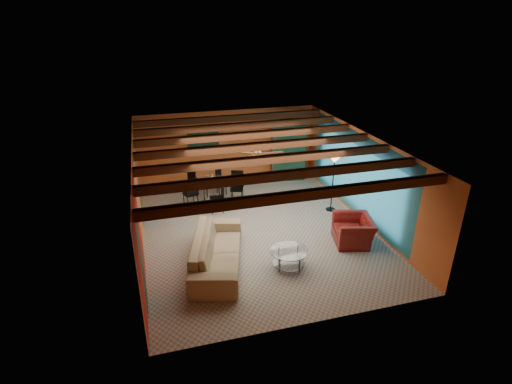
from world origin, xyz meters
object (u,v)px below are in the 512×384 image
object	(u,v)px
armoire	(287,152)
floor_lamp	(333,183)
dining_table	(213,187)
armchair	(353,230)
vase	(212,169)
coffee_table	(289,258)
potted_plant	(288,119)
sofa	(217,251)

from	to	relation	value
armoire	floor_lamp	size ratio (longest dim) A/B	1.11
armoire	dining_table	bearing A→B (deg)	-144.49
armchair	floor_lamp	size ratio (longest dim) A/B	0.61
vase	armchair	bearing A→B (deg)	-48.71
coffee_table	armoire	size ratio (longest dim) A/B	0.46
coffee_table	dining_table	world-z (taller)	dining_table
armchair	dining_table	size ratio (longest dim) A/B	0.55
coffee_table	floor_lamp	xyz separation A→B (m)	(2.41, 2.65, 0.68)
coffee_table	armoire	world-z (taller)	armoire
potted_plant	vase	bearing A→B (deg)	-156.60
coffee_table	armoire	bearing A→B (deg)	70.94
coffee_table	vase	xyz separation A→B (m)	(-1.13, 4.34, 0.91)
sofa	coffee_table	xyz separation A→B (m)	(1.71, -0.55, -0.18)
dining_table	armoire	xyz separation A→B (m)	(3.10, 1.34, 0.50)
sofa	coffee_table	size ratio (longest dim) A/B	3.03
dining_table	floor_lamp	distance (m)	3.95
sofa	dining_table	bearing A→B (deg)	6.53
coffee_table	armchair	bearing A→B (deg)	16.92
dining_table	sofa	bearing A→B (deg)	-98.58
dining_table	potted_plant	world-z (taller)	potted_plant
coffee_table	dining_table	size ratio (longest dim) A/B	0.47
sofa	coffee_table	world-z (taller)	sofa
vase	dining_table	bearing A→B (deg)	0.00
armoire	floor_lamp	distance (m)	3.07
armchair	coffee_table	distance (m)	2.21
armoire	potted_plant	xyz separation A→B (m)	(0.00, 0.00, 1.27)
dining_table	potted_plant	distance (m)	3.81
dining_table	armoire	bearing A→B (deg)	23.40
dining_table	armoire	world-z (taller)	armoire
sofa	floor_lamp	world-z (taller)	floor_lamp
armchair	armoire	distance (m)	5.08
sofa	vase	xyz separation A→B (m)	(0.57, 3.79, 0.74)
sofa	armchair	xyz separation A→B (m)	(3.82, 0.09, -0.05)
sofa	floor_lamp	xyz separation A→B (m)	(4.12, 2.10, 0.51)
armchair	potted_plant	world-z (taller)	potted_plant
armoire	floor_lamp	xyz separation A→B (m)	(0.45, -3.03, -0.10)
coffee_table	armoire	xyz separation A→B (m)	(1.96, 5.68, 0.79)
coffee_table	floor_lamp	world-z (taller)	floor_lamp
vase	sofa	bearing A→B (deg)	-98.58
floor_lamp	potted_plant	world-z (taller)	potted_plant
sofa	potted_plant	size ratio (longest dim) A/B	5.92
potted_plant	coffee_table	bearing A→B (deg)	-109.06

